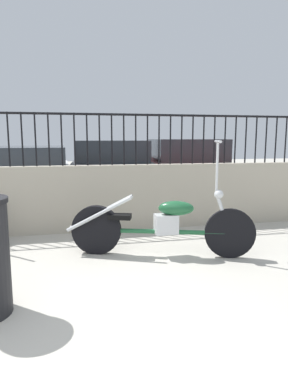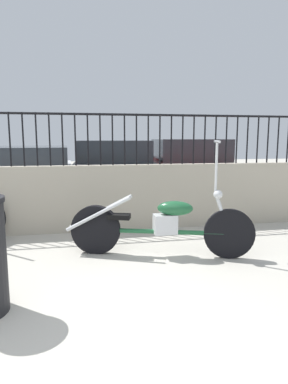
% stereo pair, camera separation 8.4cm
% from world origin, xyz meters
% --- Properties ---
extents(ground_plane, '(40.00, 40.00, 0.00)m').
position_xyz_m(ground_plane, '(0.00, 0.00, 0.00)').
color(ground_plane, '#B7B2A5').
extents(low_wall, '(8.29, 0.18, 1.04)m').
position_xyz_m(low_wall, '(0.00, 2.99, 0.52)').
color(low_wall, '#B2A893').
rests_on(low_wall, ground_plane).
extents(fence_railing, '(8.29, 0.04, 0.79)m').
position_xyz_m(fence_railing, '(0.00, 2.99, 1.56)').
color(fence_railing, black).
rests_on(fence_railing, low_wall).
extents(motorcycle_green, '(2.25, 0.89, 1.43)m').
position_xyz_m(motorcycle_green, '(1.01, 1.66, 0.40)').
color(motorcycle_green, black).
rests_on(motorcycle_green, ground_plane).
extents(car_white, '(1.98, 4.43, 1.27)m').
position_xyz_m(car_white, '(-0.94, 5.60, 0.65)').
color(car_white, black).
rests_on(car_white, ground_plane).
extents(car_dark_grey, '(2.10, 4.42, 1.40)m').
position_xyz_m(car_dark_grey, '(1.00, 6.09, 0.70)').
color(car_dark_grey, black).
rests_on(car_dark_grey, ground_plane).
extents(car_red, '(2.18, 4.59, 1.43)m').
position_xyz_m(car_red, '(2.82, 5.90, 0.71)').
color(car_red, black).
rests_on(car_red, ground_plane).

